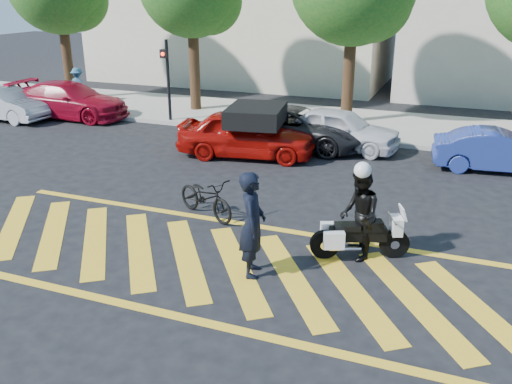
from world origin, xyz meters
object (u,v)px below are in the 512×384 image
(parked_left, at_px, (69,100))
(parked_right, at_px, (499,151))
(parked_far_left, at_px, (5,104))
(parked_mid_left, at_px, (297,128))
(officer_bike, at_px, (252,224))
(red_convertible, at_px, (247,134))
(police_motorcycle, at_px, (358,236))
(parked_mid_right, at_px, (339,129))
(bicycle, at_px, (206,197))
(officer_moto, at_px, (359,215))

(parked_left, xyz_separation_m, parked_right, (16.10, -1.11, -0.12))
(parked_far_left, bearing_deg, parked_mid_left, -83.45)
(officer_bike, distance_m, parked_left, 14.93)
(red_convertible, relative_size, parked_mid_left, 0.91)
(parked_mid_left, bearing_deg, parked_right, -90.20)
(police_motorcycle, xyz_separation_m, parked_right, (2.73, 6.86, 0.13))
(parked_mid_left, height_order, parked_mid_right, parked_mid_right)
(bicycle, height_order, red_convertible, red_convertible)
(police_motorcycle, xyz_separation_m, parked_far_left, (-15.55, 6.75, 0.17))
(police_motorcycle, bearing_deg, officer_moto, 119.98)
(parked_mid_right, bearing_deg, officer_moto, -157.60)
(parked_mid_left, bearing_deg, bicycle, -179.19)
(bicycle, relative_size, officer_moto, 1.00)
(police_motorcycle, height_order, officer_moto, officer_moto)
(officer_moto, height_order, parked_far_left, officer_moto)
(officer_moto, relative_size, parked_mid_left, 0.39)
(red_convertible, distance_m, parked_left, 9.08)
(officer_moto, height_order, parked_right, officer_moto)
(bicycle, height_order, parked_mid_left, parked_mid_left)
(officer_bike, relative_size, parked_far_left, 0.51)
(police_motorcycle, distance_m, red_convertible, 7.23)
(officer_moto, xyz_separation_m, parked_mid_right, (-2.08, 7.45, -0.24))
(officer_bike, bearing_deg, parked_left, 34.07)
(officer_bike, height_order, parked_mid_left, officer_bike)
(officer_bike, xyz_separation_m, parked_mid_left, (-1.76, 8.55, -0.35))
(parked_left, bearing_deg, red_convertible, -107.03)
(red_convertible, distance_m, parked_right, 7.46)
(parked_mid_left, bearing_deg, parked_left, 88.49)
(officer_moto, bearing_deg, bicycle, -123.96)
(officer_bike, xyz_separation_m, parked_left, (-11.66, 9.33, -0.29))
(officer_moto, height_order, parked_left, officer_moto)
(parked_mid_right, height_order, parked_right, parked_mid_right)
(officer_bike, bearing_deg, bicycle, 25.98)
(red_convertible, relative_size, parked_left, 0.87)
(officer_moto, distance_m, parked_left, 15.55)
(red_convertible, relative_size, parked_mid_right, 1.08)
(bicycle, distance_m, red_convertible, 4.88)
(officer_bike, xyz_separation_m, parked_right, (4.44, 8.21, -0.41))
(bicycle, distance_m, parked_left, 12.05)
(parked_mid_left, height_order, parked_right, parked_mid_left)
(bicycle, xyz_separation_m, parked_mid_left, (0.24, 6.43, 0.17))
(parked_right, bearing_deg, red_convertible, 93.43)
(officer_moto, relative_size, parked_mid_right, 0.46)
(officer_moto, relative_size, parked_far_left, 0.47)
(officer_bike, xyz_separation_m, bicycle, (-2.00, 2.13, -0.53))
(parked_far_left, bearing_deg, red_convertible, -91.79)
(officer_moto, xyz_separation_m, parked_mid_left, (-3.46, 7.19, -0.26))
(police_motorcycle, bearing_deg, parked_left, 126.88)
(bicycle, relative_size, parked_left, 0.37)
(red_convertible, relative_size, parked_far_left, 1.10)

